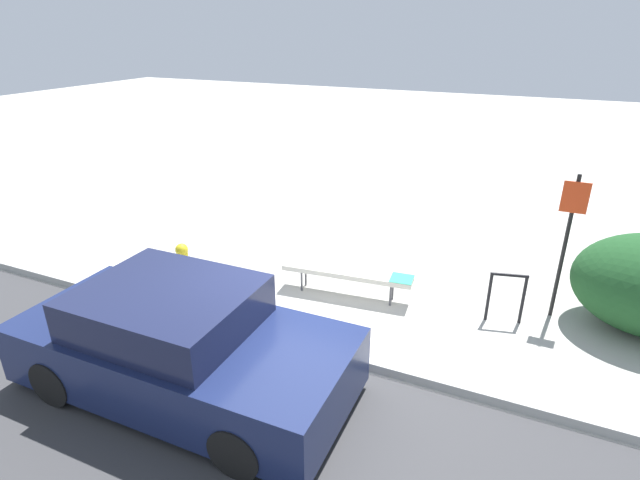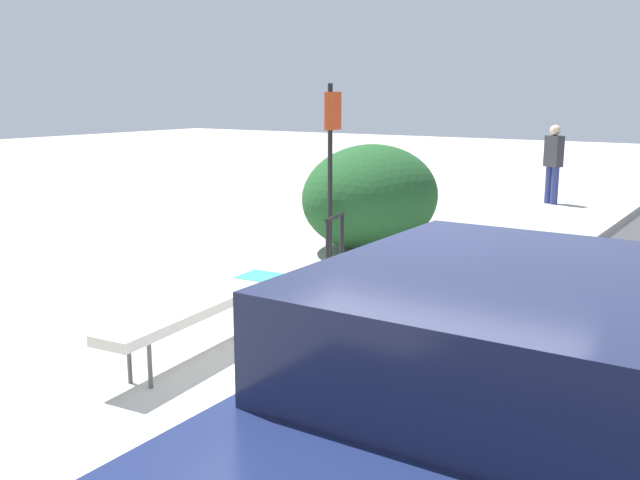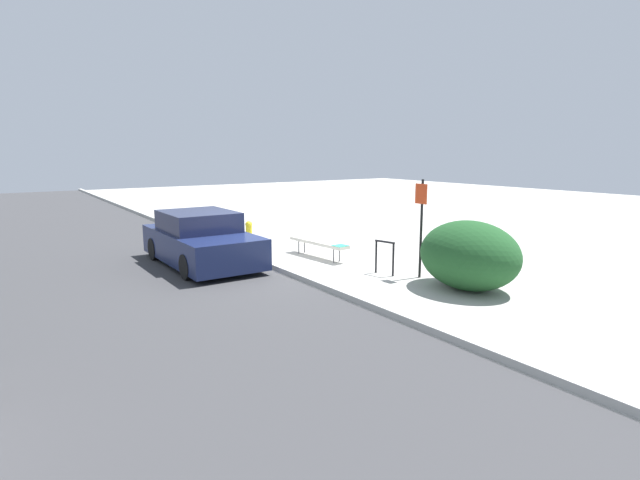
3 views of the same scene
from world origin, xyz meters
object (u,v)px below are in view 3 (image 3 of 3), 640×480
object	(u,v)px
sign_post	(421,219)
parked_car_near	(201,240)
bench	(319,243)
fire_hydrant	(249,232)
bike_rack	(385,254)

from	to	relation	value
sign_post	parked_car_near	xyz separation A→B (m)	(-4.18, -3.75, -0.75)
bench	parked_car_near	xyz separation A→B (m)	(-1.01, -3.02, 0.22)
fire_hydrant	sign_post	bearing A→B (deg)	14.37
bike_rack	parked_car_near	xyz separation A→B (m)	(-3.50, -3.26, 0.14)
sign_post	bike_rack	bearing A→B (deg)	-143.99
sign_post	parked_car_near	distance (m)	5.66
parked_car_near	sign_post	bearing A→B (deg)	41.53
bike_rack	fire_hydrant	size ratio (longest dim) A/B	1.08
bench	bike_rack	bearing A→B (deg)	-0.01
bench	sign_post	world-z (taller)	sign_post
bench	parked_car_near	size ratio (longest dim) A/B	0.53
bike_rack	fire_hydrant	xyz separation A→B (m)	(-5.27, -1.03, -0.09)
sign_post	bench	bearing A→B (deg)	-166.96
sign_post	fire_hydrant	xyz separation A→B (m)	(-5.95, -1.52, -0.98)
bench	fire_hydrant	distance (m)	2.89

